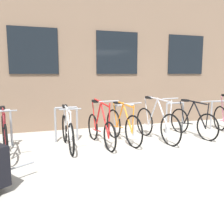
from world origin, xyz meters
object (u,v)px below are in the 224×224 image
Objects in this scene: bicycle_maroon at (5,136)px; bicycle_silver at (157,124)px; bicycle_red at (101,129)px; bicycle_orange at (123,126)px; bicycle_white at (67,131)px; bicycle_black at (193,122)px.

bicycle_maroon is 0.98× the size of bicycle_silver.
bicycle_orange is at bearing 5.06° from bicycle_red.
bicycle_orange reaches higher than bicycle_white.
bicycle_orange is 0.57m from bicycle_red.
bicycle_silver is 1.05× the size of bicycle_red.
bicycle_white is 3.27m from bicycle_black.
bicycle_black is (4.54, 0.12, -0.02)m from bicycle_maroon.
bicycle_red reaches higher than bicycle_maroon.
bicycle_maroon is 1.04× the size of bicycle_orange.
bicycle_black is at bearing 2.35° from bicycle_silver.
bicycle_maroon is at bearing -174.89° from bicycle_white.
bicycle_silver is at bearing -5.39° from bicycle_orange.
bicycle_black is at bearing -1.07° from bicycle_orange.
bicycle_black is 0.95× the size of bicycle_red.
bicycle_white is 1.07× the size of bicycle_black.
bicycle_white is at bearing 5.11° from bicycle_maroon.
bicycle_white is at bearing 179.06° from bicycle_silver.
bicycle_orange is at bearing 3.50° from bicycle_maroon.
bicycle_red is at bearing -174.94° from bicycle_orange.
bicycle_white is 1.28m from bicycle_maroon.
bicycle_red is at bearing 3.07° from bicycle_maroon.
bicycle_maroon is at bearing -178.71° from bicycle_silver.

